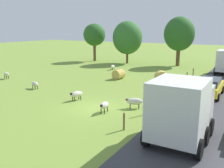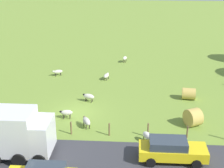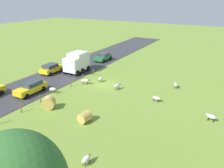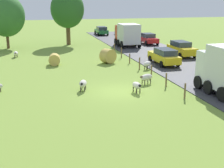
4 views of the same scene
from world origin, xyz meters
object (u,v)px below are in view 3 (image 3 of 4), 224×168
Objects in this scene: sheep_3 at (85,81)px; car_3 at (51,68)px; truck_0 at (77,62)px; car_1 at (31,87)px; sheep_7 at (101,79)px; hay_bale_1 at (85,117)px; hay_bale_0 at (49,103)px; sheep_0 at (86,159)px; sheep_6 at (156,98)px; car_6 at (103,57)px; sheep_4 at (176,85)px; sheep_5 at (117,86)px; car_5 at (75,59)px; sheep_1 at (53,89)px; sheep_2 at (211,116)px.

car_3 is (8.06, -1.54, 0.35)m from sheep_3.
car_1 is at bearing 90.75° from truck_0.
hay_bale_1 reaches higher than sheep_7.
sheep_7 is 10.69m from hay_bale_0.
sheep_3 is at bearing -54.72° from sheep_0.
truck_0 is 0.93× the size of car_1.
sheep_3 is at bearing 53.03° from sheep_7.
car_6 is at bearing -40.30° from sheep_6.
hay_bale_0 is 13.62m from car_3.
sheep_4 is 15.39m from hay_bale_1.
sheep_4 is at bearing -129.17° from hay_bale_0.
sheep_5 is (7.06, 4.58, 0.04)m from sheep_4.
sheep_0 is at bearing 86.12° from sheep_6.
truck_0 is 1.06× the size of car_5.
car_6 is (-3.73, -4.26, -0.04)m from car_5.
sheep_0 is 23.72m from truck_0.
hay_bale_0 is 5.47m from hay_bale_1.
sheep_7 is (3.63, -1.45, -0.00)m from sheep_5.
sheep_1 is 0.23× the size of car_1.
car_5 reaches higher than car_6.
sheep_1 is 0.25× the size of car_3.
sheep_4 is at bearing -99.09° from sheep_6.
sheep_4 is at bearing -157.30° from sheep_3.
car_5 is at bearing -9.31° from sheep_4.
sheep_0 is at bearing 109.06° from sheep_5.
truck_0 is at bearing 130.07° from car_5.
sheep_2 is (-7.64, -12.00, 0.08)m from sheep_0.
sheep_5 is 10.13m from hay_bale_0.
hay_bale_1 is (3.93, -5.37, 0.10)m from sheep_0.
sheep_5 is 1.09× the size of sheep_7.
hay_bale_0 is at bearing 113.08° from truck_0.
car_5 is (6.28, -13.33, 0.36)m from sheep_1.
sheep_1 is 0.25× the size of truck_0.
sheep_6 is at bearing -93.88° from sheep_0.
sheep_6 is 21.52m from car_5.
car_1 is 8.79m from car_3.
car_1 is (22.29, 3.89, 0.35)m from sheep_2.
sheep_5 is 0.98× the size of hay_bale_1.
hay_bale_1 reaches higher than sheep_0.
sheep_4 is at bearing -52.84° from sheep_2.
sheep_1 is 5.29m from sheep_3.
sheep_5 is (-7.08, -5.40, -0.01)m from sheep_1.
hay_bale_1 is 0.30× the size of car_3.
sheep_4 is 0.26× the size of car_1.
sheep_0 is 0.27× the size of car_5.
sheep_0 is 14.23m from sheep_2.
car_3 is (3.70, -7.97, -0.00)m from car_1.
sheep_5 is 15.54m from car_5.
sheep_0 is 0.26× the size of truck_0.
sheep_0 is at bearing 118.57° from car_6.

